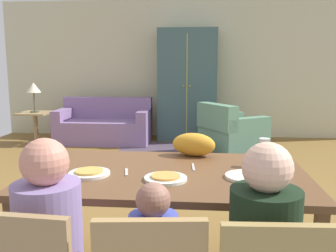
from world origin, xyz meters
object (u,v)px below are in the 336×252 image
(plate_near_man, at_px, (89,173))
(side_table, at_px, (36,123))
(armchair, at_px, (231,134))
(handbag, at_px, (199,151))
(couch, at_px, (105,126))
(dining_table, at_px, (168,182))
(armoire, at_px, (187,85))
(cat, at_px, (194,144))
(plate_near_child, at_px, (166,179))
(table_lamp, at_px, (33,89))
(wine_glass, at_px, (264,146))
(plate_near_woman, at_px, (246,177))

(plate_near_man, bearing_deg, side_table, 118.69)
(armchair, relative_size, handbag, 3.71)
(couch, bearing_deg, armchair, -16.76)
(dining_table, xyz_separation_m, armoire, (-0.06, 4.80, 0.36))
(side_table, bearing_deg, armchair, -6.98)
(cat, distance_m, couch, 4.40)
(dining_table, height_order, armchair, armchair)
(plate_near_child, height_order, handbag, plate_near_child)
(table_lamp, bearing_deg, dining_table, -55.92)
(wine_glass, xyz_separation_m, armoire, (-0.68, 4.62, 0.16))
(cat, distance_m, table_lamp, 4.78)
(plate_near_man, height_order, table_lamp, table_lamp)
(plate_near_woman, height_order, side_table, plate_near_woman)
(cat, height_order, handbag, cat)
(armchair, bearing_deg, plate_near_man, -106.85)
(plate_near_man, bearing_deg, dining_table, 14.28)
(cat, bearing_deg, plate_near_man, -125.57)
(dining_table, height_order, plate_near_woman, plate_near_woman)
(dining_table, xyz_separation_m, armchair, (0.69, 3.73, -0.37))
(cat, distance_m, armchair, 3.40)
(plate_near_woman, xyz_separation_m, handbag, (-0.28, 3.36, -0.64))
(plate_near_child, xyz_separation_m, wine_glass, (0.62, 0.36, 0.12))
(plate_near_man, bearing_deg, plate_near_woman, 1.21)
(plate_near_man, bearing_deg, wine_glass, 15.40)
(cat, xyz_separation_m, handbag, (0.04, 2.84, -0.71))
(couch, height_order, side_table, couch)
(plate_near_woman, relative_size, handbag, 0.78)
(couch, distance_m, armchair, 2.39)
(table_lamp, bearing_deg, plate_near_child, -57.04)
(dining_table, xyz_separation_m, plate_near_man, (-0.47, -0.12, 0.08))
(couch, height_order, armchair, same)
(plate_near_woman, distance_m, table_lamp, 5.38)
(couch, xyz_separation_m, table_lamp, (-1.22, -0.26, 0.71))
(wine_glass, distance_m, handbag, 3.20)
(plate_near_woman, bearing_deg, plate_near_man, -178.79)
(plate_near_woman, height_order, cat, cat)
(cat, xyz_separation_m, table_lamp, (-2.96, 3.74, 0.16))
(plate_near_child, height_order, table_lamp, table_lamp)
(plate_near_child, height_order, armchair, armchair)
(plate_near_child, relative_size, plate_near_woman, 1.00)
(plate_near_child, bearing_deg, armchair, 79.93)
(plate_near_man, height_order, wine_glass, wine_glass)
(armoire, relative_size, side_table, 3.62)
(plate_near_child, xyz_separation_m, armoire, (-0.06, 4.98, 0.28))
(dining_table, height_order, side_table, dining_table)
(dining_table, height_order, table_lamp, table_lamp)
(wine_glass, bearing_deg, plate_near_man, -164.60)
(plate_near_child, relative_size, cat, 0.78)
(wine_glass, relative_size, cat, 0.58)
(wine_glass, bearing_deg, couch, 117.52)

